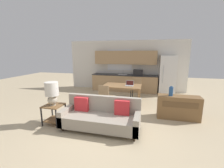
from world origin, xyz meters
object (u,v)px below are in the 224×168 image
side_table (54,111)px  credenza (178,107)px  dining_chair_far_right (136,87)px  laptop (129,84)px  dining_table (122,87)px  couch (101,117)px  table_lamp (52,92)px  refrigerator (167,75)px  vase (171,91)px  dining_chair_near_left (105,96)px

side_table → credenza: size_ratio=0.45×
dining_chair_far_right → laptop: bearing=-96.9°
laptop → dining_table: bearing=-173.6°
couch → credenza: couch is taller
dining_table → dining_chair_far_right: 0.96m
couch → table_lamp: size_ratio=3.12×
refrigerator → dining_chair_far_right: 1.89m
couch → dining_chair_far_right: bearing=77.6°
side_table → laptop: (1.88, 2.30, 0.42)m
table_lamp → vase: size_ratio=2.24×
side_table → table_lamp: bearing=-105.8°
dining_table → dining_chair_far_right: bearing=58.7°
refrigerator → table_lamp: 5.52m
table_lamp → credenza: table_lamp is taller
refrigerator → laptop: 2.54m
couch → laptop: (0.47, 2.22, 0.47)m
couch → laptop: bearing=78.1°
dining_table → table_lamp: size_ratio=2.22×
dining_chair_near_left → dining_chair_far_right: size_ratio=1.00×
dining_table → credenza: size_ratio=1.19×
vase → dining_table: bearing=148.8°
side_table → dining_chair_far_right: size_ratio=0.62×
couch → dining_chair_far_right: 3.08m
couch → dining_chair_near_left: dining_chair_near_left is taller
dining_chair_far_right → laptop: laptop is taller
vase → credenza: bearing=7.0°
table_lamp → dining_chair_far_right: bearing=56.1°
vase → dining_chair_far_right: size_ratio=0.33×
credenza → vase: vase is taller
credenza → dining_chair_far_right: (-1.49, 1.82, 0.15)m
refrigerator → dining_table: bearing=-134.1°
side_table → laptop: size_ratio=1.71×
side_table → dining_chair_near_left: (1.10, 1.48, 0.13)m
table_lamp → credenza: size_ratio=0.54×
credenza → couch: bearing=-151.0°
dining_table → vase: (1.72, -1.04, 0.18)m
dining_chair_far_right → dining_chair_near_left: bearing=-114.3°
refrigerator → side_table: (-3.50, -4.25, -0.57)m
dining_table → dining_chair_near_left: 0.95m
side_table → dining_chair_far_right: 3.72m
credenza → laptop: laptop is taller
couch → side_table: size_ratio=3.69×
dining_table → dining_chair_near_left: size_ratio=1.64×
dining_table → dining_chair_near_left: (-0.49, -0.80, -0.18)m
refrigerator → credenza: (0.07, -2.98, -0.58)m
table_lamp → vase: (3.32, 1.25, -0.09)m
dining_table → vase: vase is taller
refrigerator → laptop: (-1.61, -1.96, -0.15)m
dining_table → couch: size_ratio=0.71×
refrigerator → dining_table: refrigerator is taller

